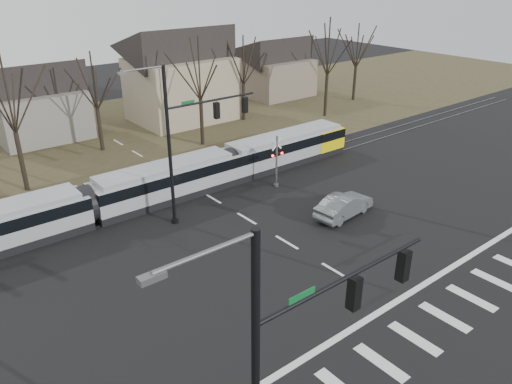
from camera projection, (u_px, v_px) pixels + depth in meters
ground at (363, 288)px, 26.04m from camera, size 140.00×140.00×0.00m
grass_verge at (109, 137)px, 48.77m from camera, size 140.00×28.00×0.01m
crosswalk at (430, 327)px, 23.19m from camera, size 27.00×2.60×0.01m
stop_line at (392, 304)px, 24.76m from camera, size 28.00×0.35×0.01m
lane_dashes at (198, 190)px, 37.40m from camera, size 0.18×30.00×0.01m
rail_pair at (199, 190)px, 37.25m from camera, size 90.00×1.52×0.06m
tram at (164, 181)px, 35.26m from camera, size 34.89×2.59×2.64m
sedan at (344, 205)px, 33.22m from camera, size 2.63×4.99×1.53m
signal_pole_near_left at (302, 357)px, 13.50m from camera, size 9.28×0.44×10.20m
signal_pole_far at (191, 134)px, 31.18m from camera, size 9.28×0.44×10.20m
rail_crossing_signal at (277, 163)px, 37.18m from camera, size 1.08×0.36×4.00m
tree_row at (153, 95)px, 43.57m from camera, size 59.20×7.20×10.00m
house_b at (37, 97)px, 47.13m from camera, size 8.64×7.56×7.65m
house_c at (180, 71)px, 52.42m from camera, size 10.80×8.64×10.10m
house_d at (276, 64)px, 62.89m from camera, size 8.64×7.56×7.65m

